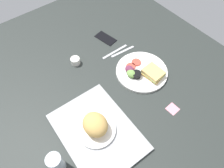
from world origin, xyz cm
name	(u,v)px	position (x,y,z in cm)	size (l,w,h in cm)	color
ground_plane	(118,89)	(0.00, 0.00, -1.50)	(190.00, 150.00, 3.00)	#282D2B
serving_tray	(97,132)	(-14.19, 24.83, 0.80)	(45.00, 33.00, 1.60)	#9EA0A3
bread_plate_near	(96,126)	(-13.12, 24.80, 6.00)	(19.01, 19.01, 10.29)	white
plate_with_salad	(142,72)	(-0.90, -17.31, 1.64)	(30.31, 30.31, 5.40)	white
drinking_glass	(56,163)	(-16.65, 47.67, 6.30)	(6.37, 6.37, 12.60)	silver
espresso_cup	(75,61)	(30.25, 8.99, 2.00)	(5.60, 5.60, 4.00)	silver
fork	(123,51)	(19.75, -19.72, 0.25)	(17.00, 1.40, 0.50)	#B7B7BC
knife	(115,52)	(22.75, -15.72, 0.25)	(19.00, 1.40, 0.50)	#B7B7BC
cell_phone	(106,38)	(36.17, -18.48, 0.40)	(14.40, 7.20, 0.80)	black
sticky_note	(173,109)	(-28.14, -13.88, 0.06)	(5.60, 5.60, 0.12)	pink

